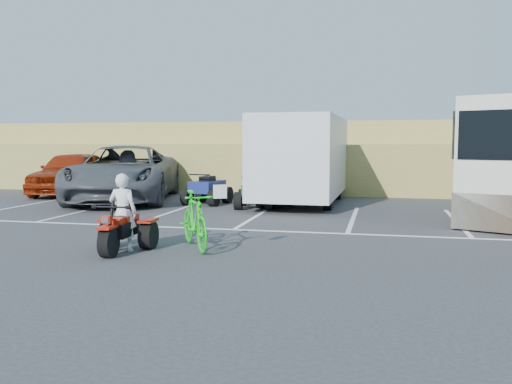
% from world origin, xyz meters
% --- Properties ---
extents(ground, '(100.00, 100.00, 0.00)m').
position_xyz_m(ground, '(0.00, 0.00, 0.00)').
color(ground, '#333335').
rests_on(ground, ground).
extents(parking_stripes, '(28.00, 5.16, 0.01)m').
position_xyz_m(parking_stripes, '(0.87, 4.07, 0.00)').
color(parking_stripes, white).
rests_on(parking_stripes, ground).
extents(grass_embankment, '(40.00, 8.50, 3.10)m').
position_xyz_m(grass_embankment, '(0.00, 15.48, 1.42)').
color(grass_embankment, '#9A8F46').
rests_on(grass_embankment, ground).
extents(red_trike_atv, '(1.17, 1.51, 0.95)m').
position_xyz_m(red_trike_atv, '(-1.41, -0.67, 0.00)').
color(red_trike_atv, '#AD1A09').
rests_on(red_trike_atv, ground).
extents(rider, '(0.57, 0.39, 1.50)m').
position_xyz_m(rider, '(-1.41, -0.52, 0.75)').
color(rider, white).
rests_on(rider, ground).
extents(green_dirt_bike, '(1.47, 1.89, 1.14)m').
position_xyz_m(green_dirt_bike, '(-0.14, 0.00, 0.57)').
color(green_dirt_bike, '#14BF19').
rests_on(green_dirt_bike, ground).
extents(grey_pickup, '(5.02, 7.72, 1.98)m').
position_xyz_m(grey_pickup, '(-5.56, 7.82, 0.99)').
color(grey_pickup, '#474A4F').
rests_on(grey_pickup, ground).
extents(red_car, '(2.86, 5.38, 1.74)m').
position_xyz_m(red_car, '(-8.73, 9.61, 0.87)').
color(red_car, maroon).
rests_on(red_car, ground).
extents(cargo_trailer, '(2.62, 6.35, 2.95)m').
position_xyz_m(cargo_trailer, '(0.80, 8.36, 1.59)').
color(cargo_trailer, silver).
rests_on(cargo_trailer, ground).
extents(quad_atv_blue, '(1.43, 1.78, 1.07)m').
position_xyz_m(quad_atv_blue, '(-2.30, 7.43, 0.00)').
color(quad_atv_blue, navy).
rests_on(quad_atv_blue, ground).
extents(quad_atv_green, '(1.40, 1.75, 1.05)m').
position_xyz_m(quad_atv_green, '(-0.48, 6.75, 0.00)').
color(quad_atv_green, '#125220').
rests_on(quad_atv_green, ground).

